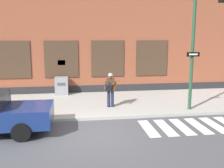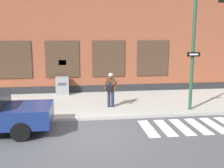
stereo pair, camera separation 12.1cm
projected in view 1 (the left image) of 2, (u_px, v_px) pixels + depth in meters
The scene contains 7 objects.
ground_plane at pixel (93, 134), 9.65m from camera, with size 160.00×160.00×0.00m, color #4C4C51.
sidewalk at pixel (88, 104), 13.64m from camera, with size 28.00×5.14×0.13m.
building_backdrop at pixel (83, 33), 17.42m from camera, with size 28.00×4.06×7.43m.
crosswalk at pixel (206, 125), 10.53m from camera, with size 5.20×1.90×0.01m.
busker at pixel (110, 88), 12.62m from camera, with size 0.72×0.62×1.66m.
traffic_light at pixel (204, 28), 10.75m from camera, with size 0.60×2.82×5.46m.
utility_box at pixel (62, 86), 15.40m from camera, with size 0.76×0.57×1.05m.
Camera 1 is at (-0.63, -9.15, 3.56)m, focal length 42.00 mm.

